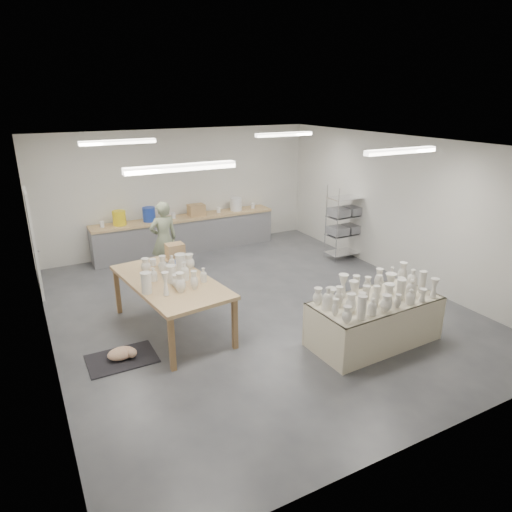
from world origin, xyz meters
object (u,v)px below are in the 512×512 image
drying_table (374,318)px  potter (164,239)px  red_stool (162,261)px  work_table (171,277)px

drying_table → potter: bearing=113.2°
potter → red_stool: potter is taller
drying_table → potter: size_ratio=1.28×
drying_table → red_stool: bearing=111.9°
potter → red_stool: bearing=-92.4°
drying_table → red_stool: size_ratio=5.92×
drying_table → red_stool: drying_table is taller
work_table → red_stool: bearing=70.0°
potter → drying_table: bearing=112.9°
drying_table → work_table: 3.36m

